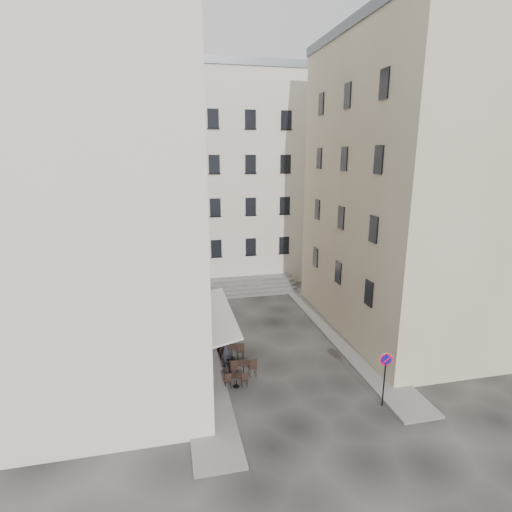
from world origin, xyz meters
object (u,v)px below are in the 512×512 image
object	(u,v)px
no_parking_sign	(385,369)
bistro_table_b	(243,367)
pedestrian	(226,350)
bistro_table_a	(236,380)

from	to	relation	value
no_parking_sign	bistro_table_b	size ratio (longest dim) A/B	1.93
pedestrian	bistro_table_b	bearing A→B (deg)	77.48
bistro_table_a	bistro_table_b	distance (m)	1.08
no_parking_sign	bistro_table_a	size ratio (longest dim) A/B	2.29
bistro_table_b	pedestrian	distance (m)	1.52
bistro_table_b	pedestrian	world-z (taller)	pedestrian
bistro_table_b	bistro_table_a	bearing A→B (deg)	-119.82
no_parking_sign	bistro_table_b	bearing A→B (deg)	156.04
pedestrian	no_parking_sign	bearing A→B (deg)	99.56
no_parking_sign	pedestrian	world-z (taller)	no_parking_sign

